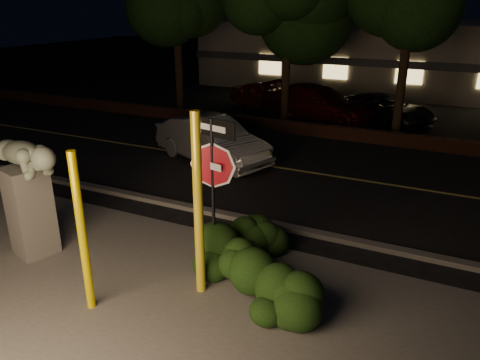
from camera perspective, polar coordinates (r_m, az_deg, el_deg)
name	(u,v)px	position (r m, az deg, el deg)	size (l,w,h in m)	color
ground	(316,146)	(18.14, 9.28, 4.15)	(90.00, 90.00, 0.00)	black
patio	(140,302)	(9.07, -12.06, -14.31)	(14.00, 6.00, 0.02)	#4C4944
road	(289,169)	(15.42, 6.03, 1.28)	(80.00, 8.00, 0.01)	black
lane_marking	(289,169)	(15.41, 6.04, 1.33)	(80.00, 0.12, 0.01)	#B5A048
curb	(234,217)	(11.89, -0.73, -4.49)	(80.00, 0.25, 0.12)	#4C4944
brick_wall	(326,131)	(19.28, 10.45, 5.85)	(40.00, 0.35, 0.50)	#432215
parking_lot	(357,110)	(24.74, 14.04, 8.33)	(40.00, 12.00, 0.01)	black
building	(387,54)	(32.21, 17.52, 14.44)	(22.00, 10.20, 4.00)	gray
yellow_pole_left	(82,234)	(8.42, -18.70, -6.26)	(0.15, 0.15, 2.96)	#E6C900
yellow_pole_right	(198,207)	(8.36, -5.10, -3.33)	(0.17, 0.17, 3.49)	yellow
signpost	(212,166)	(8.85, -3.38, 1.70)	(1.06, 0.27, 3.18)	black
sculpture	(26,184)	(10.66, -24.59, -0.41)	(2.46, 1.34, 2.65)	#4C4944
hedge_center	(252,233)	(10.21, 1.49, -6.42)	(1.84, 0.86, 0.96)	black
hedge_right	(231,255)	(9.14, -1.16, -9.10)	(1.82, 0.98, 1.19)	black
hedge_far_right	(283,295)	(8.22, 5.24, -13.79)	(1.45, 0.91, 1.01)	black
silver_sedan	(212,140)	(15.94, -3.48, 4.86)	(1.60, 4.58, 1.51)	#B7B8BC
parked_car_red	(264,96)	(24.16, 2.92, 10.23)	(1.56, 3.89, 1.33)	maroon
parked_car_darkred	(317,103)	(21.99, 9.42, 9.24)	(2.22, 5.46, 1.58)	#440A0A
parked_car_dark	(384,109)	(22.07, 17.14, 8.24)	(2.14, 4.64, 1.29)	black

